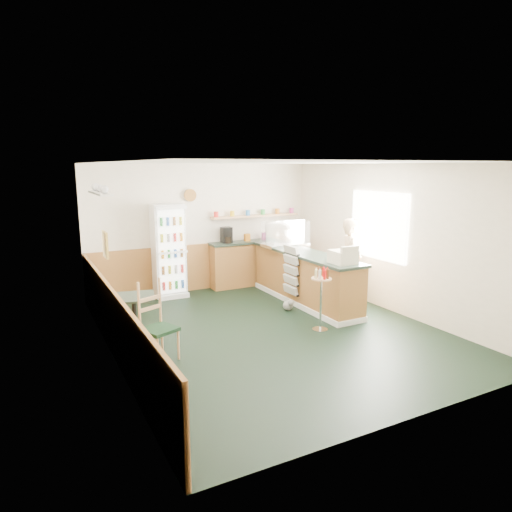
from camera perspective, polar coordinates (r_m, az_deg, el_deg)
ground at (r=7.57m, az=1.96°, el=-9.30°), size 6.00×6.00×0.00m
room_envelope at (r=7.72m, az=-2.12°, el=2.80°), size 5.04×6.02×2.72m
service_counter at (r=8.99m, az=6.11°, el=-2.97°), size 0.68×3.01×1.01m
back_counter at (r=10.34m, az=0.07°, el=-0.55°), size 2.24×0.42×1.69m
drinks_fridge at (r=9.45m, az=-10.84°, el=0.63°), size 0.63×0.53×1.90m
display_case at (r=9.45m, az=3.69°, el=2.78°), size 0.92×0.48×0.52m
cash_register at (r=7.93m, az=10.81°, el=-0.12°), size 0.40×0.42×0.22m
shopkeeper at (r=8.91m, az=11.73°, el=-0.75°), size 0.60×0.68×1.68m
condiment_stand at (r=7.46m, az=8.15°, el=-4.18°), size 0.33×0.33×1.03m
newspaper_rack at (r=8.70m, az=4.38°, el=-1.79°), size 0.10×0.48×0.95m
cafe_table at (r=7.35m, az=-14.98°, el=-6.37°), size 0.74×0.74×0.68m
cafe_chair at (r=6.51m, az=-12.25°, el=-7.58°), size 0.54×0.55×1.12m
dog_doorstop at (r=8.55m, az=4.07°, el=-6.13°), size 0.19×0.24×0.23m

